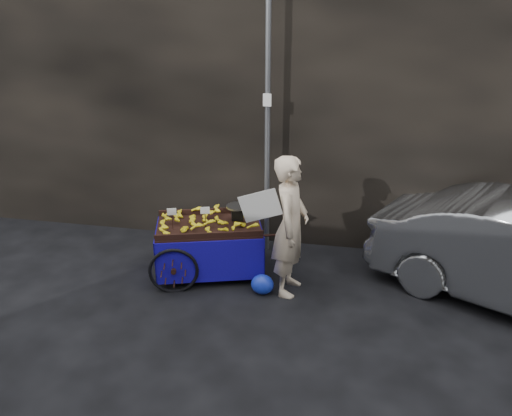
# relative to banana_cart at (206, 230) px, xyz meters

# --- Properties ---
(ground) EXTENTS (80.00, 80.00, 0.00)m
(ground) POSITION_rel_banana_cart_xyz_m (0.42, -0.37, -0.68)
(ground) COLOR black
(ground) RESTS_ON ground
(building_wall) EXTENTS (13.50, 2.00, 5.00)m
(building_wall) POSITION_rel_banana_cart_xyz_m (0.81, 2.23, 1.82)
(building_wall) COLOR black
(building_wall) RESTS_ON ground
(street_pole) EXTENTS (0.12, 0.10, 4.00)m
(street_pole) POSITION_rel_banana_cart_xyz_m (0.72, 0.93, 1.33)
(street_pole) COLOR slate
(street_pole) RESTS_ON ground
(banana_cart) EXTENTS (2.20, 1.46, 1.10)m
(banana_cart) POSITION_rel_banana_cart_xyz_m (0.00, 0.00, 0.00)
(banana_cart) COLOR black
(banana_cart) RESTS_ON ground
(vendor) EXTENTS (0.93, 0.74, 1.92)m
(vendor) POSITION_rel_banana_cart_xyz_m (1.24, -0.25, 0.28)
(vendor) COLOR beige
(vendor) RESTS_ON ground
(plastic_bag) EXTENTS (0.31, 0.25, 0.28)m
(plastic_bag) POSITION_rel_banana_cart_xyz_m (0.90, -0.42, -0.54)
(plastic_bag) COLOR #1930C2
(plastic_bag) RESTS_ON ground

